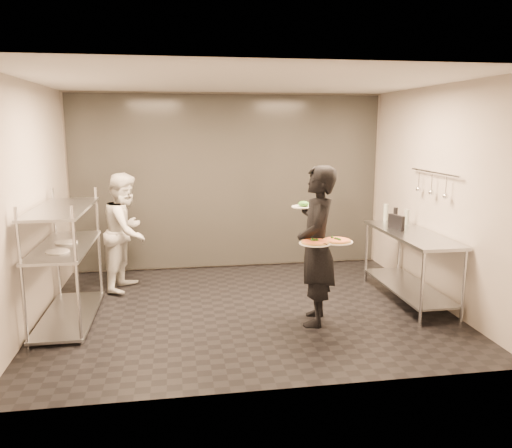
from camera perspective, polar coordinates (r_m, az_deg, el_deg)
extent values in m
cube|color=black|center=(6.43, -1.10, -9.66)|extent=(5.00, 4.00, 0.00)
cube|color=silver|center=(6.04, -1.21, 16.03)|extent=(5.00, 4.00, 0.00)
cube|color=#AFA69D|center=(8.05, -3.13, 4.81)|extent=(5.00, 0.00, 2.80)
cube|color=#AFA69D|center=(4.14, 2.68, -1.21)|extent=(5.00, 0.00, 2.80)
cube|color=#AFA69D|center=(6.25, -24.50, 1.99)|extent=(0.00, 4.00, 2.80)
cube|color=#AFA69D|center=(6.88, 19.97, 3.08)|extent=(0.00, 4.00, 2.80)
cube|color=white|center=(8.02, -3.11, 4.79)|extent=(4.90, 0.04, 2.74)
cylinder|color=silver|center=(5.64, -25.22, -5.75)|extent=(0.04, 0.04, 1.50)
cylinder|color=silver|center=(7.08, -21.85, -2.19)|extent=(0.04, 0.04, 1.50)
cylinder|color=silver|center=(5.51, -19.79, -5.71)|extent=(0.04, 0.04, 1.50)
cylinder|color=silver|center=(6.98, -17.52, -2.09)|extent=(0.04, 0.04, 1.50)
cube|color=#9CA0A6|center=(6.50, -20.52, -9.71)|extent=(0.60, 1.60, 0.03)
cube|color=#9CA0A6|center=(6.26, -21.05, -2.40)|extent=(0.60, 1.60, 0.03)
cube|color=#9CA0A6|center=(6.17, -21.34, 1.66)|extent=(0.60, 1.60, 0.03)
cylinder|color=silver|center=(5.92, -21.74, -2.95)|extent=(0.26, 0.26, 0.01)
cylinder|color=silver|center=(6.35, -20.88, -1.98)|extent=(0.26, 0.26, 0.01)
cylinder|color=silver|center=(6.08, 18.46, -7.03)|extent=(0.04, 0.04, 0.90)
cylinder|color=silver|center=(7.58, 12.50, -3.15)|extent=(0.04, 0.04, 0.90)
cylinder|color=silver|center=(6.33, 22.67, -6.61)|extent=(0.04, 0.04, 0.90)
cylinder|color=silver|center=(7.78, 16.07, -2.95)|extent=(0.04, 0.04, 0.90)
cube|color=#9CA0A6|center=(7.00, 16.99, -6.87)|extent=(0.57, 1.71, 0.03)
cube|color=#9CA0A6|center=(6.82, 17.33, -1.09)|extent=(0.60, 1.80, 0.04)
cylinder|color=silver|center=(6.82, 19.69, 5.58)|extent=(0.02, 1.20, 0.02)
cylinder|color=silver|center=(6.52, 20.93, 4.11)|extent=(0.01, 0.01, 0.22)
sphere|color=silver|center=(6.54, 20.85, 2.98)|extent=(0.07, 0.07, 0.07)
cylinder|color=silver|center=(6.82, 19.47, 4.49)|extent=(0.01, 0.01, 0.22)
sphere|color=silver|center=(6.84, 19.40, 3.41)|extent=(0.07, 0.07, 0.07)
cylinder|color=silver|center=(7.13, 18.14, 4.84)|extent=(0.01, 0.01, 0.22)
sphere|color=silver|center=(7.15, 18.08, 3.80)|extent=(0.07, 0.07, 0.07)
imported|color=black|center=(5.79, 6.93, -2.52)|extent=(0.62, 0.77, 1.85)
imported|color=silver|center=(7.24, -14.61, -0.85)|extent=(0.83, 0.95, 1.65)
cylinder|color=silver|center=(5.52, 6.76, -2.21)|extent=(0.35, 0.35, 0.01)
cylinder|color=#B38240|center=(5.51, 6.76, -2.09)|extent=(0.31, 0.31, 0.02)
cylinder|color=red|center=(5.51, 6.77, -1.99)|extent=(0.27, 0.27, 0.01)
sphere|color=#1C5112|center=(5.51, 6.77, -1.91)|extent=(0.04, 0.04, 0.04)
cylinder|color=silver|center=(5.65, 9.23, -2.00)|extent=(0.36, 0.36, 0.01)
cylinder|color=#B38240|center=(5.65, 9.23, -1.88)|extent=(0.31, 0.31, 0.02)
cylinder|color=red|center=(5.65, 9.23, -1.78)|extent=(0.28, 0.28, 0.01)
sphere|color=#1C5112|center=(5.65, 9.24, -1.70)|extent=(0.04, 0.04, 0.04)
cylinder|color=silver|center=(5.97, 5.46, 1.98)|extent=(0.29, 0.29, 0.01)
ellipsoid|color=#206118|center=(5.97, 5.47, 2.31)|extent=(0.13, 0.13, 0.07)
cube|color=black|center=(6.93, 15.74, 0.19)|extent=(0.12, 0.28, 0.20)
cylinder|color=gray|center=(7.49, 14.61, 1.27)|extent=(0.07, 0.07, 0.25)
cylinder|color=gray|center=(7.30, 16.84, 0.74)|extent=(0.07, 0.07, 0.22)
cylinder|color=black|center=(7.46, 15.64, 1.01)|extent=(0.06, 0.06, 0.21)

